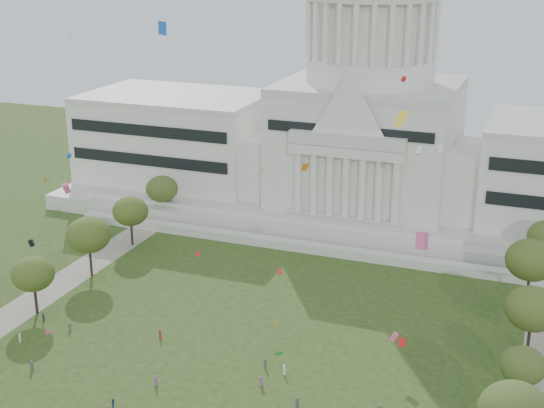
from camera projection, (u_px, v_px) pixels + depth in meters
capitol at (367, 129)px, 193.67m from camera, size 160.00×64.50×91.30m
path_left at (7, 318)px, 143.19m from camera, size 8.00×160.00×0.04m
row_tree_l_3 at (33, 274)px, 142.68m from camera, size 8.12×8.12×11.55m
row_tree_r_3 at (523, 366)px, 113.66m from camera, size 7.01×7.01×9.98m
row_tree_l_4 at (88, 235)px, 158.65m from camera, size 9.29×9.29×13.21m
row_tree_r_4 at (532, 309)px, 126.58m from camera, size 9.19×9.19×13.06m
row_tree_l_5 at (130, 211)px, 175.78m from camera, size 8.33×8.33×11.85m
row_tree_r_5 at (531, 260)px, 144.62m from camera, size 9.82×9.82×13.96m
row_tree_l_6 at (162, 189)px, 192.41m from camera, size 8.19×8.19×11.64m
person_8 at (113, 403)px, 115.34m from camera, size 0.86×0.81×1.52m
distant_crowd at (123, 396)px, 117.11m from camera, size 66.57×38.01×1.94m
kite_swarm at (137, 237)px, 98.36m from camera, size 81.81×105.82×51.51m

